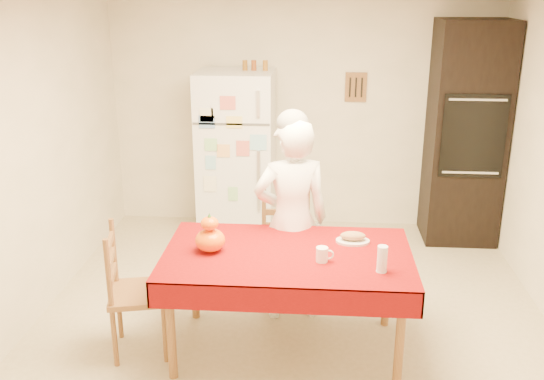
# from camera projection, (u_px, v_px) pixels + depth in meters

# --- Properties ---
(floor) EXTENTS (4.50, 4.50, 0.00)m
(floor) POSITION_uv_depth(u_px,v_px,m) (291.00, 329.00, 4.64)
(floor) COLOR tan
(floor) RESTS_ON ground
(room_shell) EXTENTS (4.02, 4.52, 2.51)m
(room_shell) POSITION_uv_depth(u_px,v_px,m) (293.00, 121.00, 4.12)
(room_shell) COLOR #F0E1CA
(room_shell) RESTS_ON ground
(refrigerator) EXTENTS (0.75, 0.74, 1.70)m
(refrigerator) POSITION_uv_depth(u_px,v_px,m) (237.00, 155.00, 6.18)
(refrigerator) COLOR white
(refrigerator) RESTS_ON floor
(oven_cabinet) EXTENTS (0.70, 0.62, 2.20)m
(oven_cabinet) POSITION_uv_depth(u_px,v_px,m) (466.00, 134.00, 5.98)
(oven_cabinet) COLOR black
(oven_cabinet) RESTS_ON floor
(dining_table) EXTENTS (1.70, 1.00, 0.76)m
(dining_table) POSITION_uv_depth(u_px,v_px,m) (287.00, 262.00, 4.16)
(dining_table) COLOR brown
(dining_table) RESTS_ON floor
(chair_far) EXTENTS (0.45, 0.43, 0.95)m
(chair_far) POSITION_uv_depth(u_px,v_px,m) (286.00, 241.00, 4.97)
(chair_far) COLOR brown
(chair_far) RESTS_ON floor
(chair_left) EXTENTS (0.48, 0.50, 0.95)m
(chair_left) POSITION_uv_depth(u_px,v_px,m) (129.00, 286.00, 4.22)
(chair_left) COLOR brown
(chair_left) RESTS_ON floor
(seated_woman) EXTENTS (0.66, 0.51, 1.60)m
(seated_woman) POSITION_uv_depth(u_px,v_px,m) (291.00, 221.00, 4.60)
(seated_woman) COLOR white
(seated_woman) RESTS_ON floor
(coffee_mug) EXTENTS (0.08, 0.08, 0.10)m
(coffee_mug) POSITION_uv_depth(u_px,v_px,m) (322.00, 254.00, 4.00)
(coffee_mug) COLOR white
(coffee_mug) RESTS_ON dining_table
(pumpkin_lower) EXTENTS (0.21, 0.21, 0.16)m
(pumpkin_lower) POSITION_uv_depth(u_px,v_px,m) (210.00, 240.00, 4.15)
(pumpkin_lower) COLOR red
(pumpkin_lower) RESTS_ON dining_table
(pumpkin_upper) EXTENTS (0.12, 0.12, 0.09)m
(pumpkin_upper) POSITION_uv_depth(u_px,v_px,m) (210.00, 223.00, 4.11)
(pumpkin_upper) COLOR #D34404
(pumpkin_upper) RESTS_ON pumpkin_lower
(wine_glass) EXTENTS (0.07, 0.07, 0.18)m
(wine_glass) POSITION_uv_depth(u_px,v_px,m) (382.00, 259.00, 3.84)
(wine_glass) COLOR white
(wine_glass) RESTS_ON dining_table
(bread_plate) EXTENTS (0.24, 0.24, 0.02)m
(bread_plate) POSITION_uv_depth(u_px,v_px,m) (353.00, 241.00, 4.31)
(bread_plate) COLOR silver
(bread_plate) RESTS_ON dining_table
(bread_loaf) EXTENTS (0.18, 0.10, 0.06)m
(bread_loaf) POSITION_uv_depth(u_px,v_px,m) (353.00, 236.00, 4.29)
(bread_loaf) COLOR #9A704C
(bread_loaf) RESTS_ON bread_plate
(spice_jar_left) EXTENTS (0.05, 0.05, 0.10)m
(spice_jar_left) POSITION_uv_depth(u_px,v_px,m) (245.00, 65.00, 5.93)
(spice_jar_left) COLOR brown
(spice_jar_left) RESTS_ON refrigerator
(spice_jar_mid) EXTENTS (0.05, 0.05, 0.10)m
(spice_jar_mid) POSITION_uv_depth(u_px,v_px,m) (254.00, 65.00, 5.93)
(spice_jar_mid) COLOR brown
(spice_jar_mid) RESTS_ON refrigerator
(spice_jar_right) EXTENTS (0.05, 0.05, 0.10)m
(spice_jar_right) POSITION_uv_depth(u_px,v_px,m) (265.00, 65.00, 5.92)
(spice_jar_right) COLOR #965E1B
(spice_jar_right) RESTS_ON refrigerator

